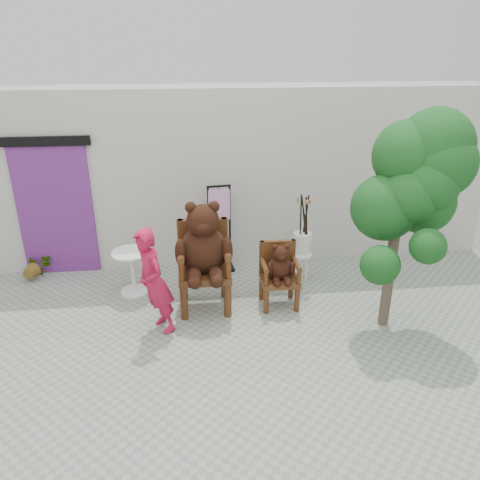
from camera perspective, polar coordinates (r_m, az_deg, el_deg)
The scene contains 11 objects.
ground_plane at distance 6.22m, azimuth 2.28°, elevation -13.03°, with size 60.00×60.00×0.00m, color gray.
back_wall at distance 8.39m, azimuth -0.75°, elevation 8.08°, with size 9.00×1.00×3.00m, color beige.
doorway at distance 8.25m, azimuth -21.60°, elevation 3.73°, with size 1.40×0.11×2.33m.
chair_big at distance 6.67m, azimuth -4.45°, elevation -1.24°, with size 0.81×0.87×1.66m.
chair_small at distance 6.90m, azimuth 4.83°, elevation -3.51°, with size 0.55×0.53×0.99m.
person at distance 6.26m, azimuth -10.43°, elevation -5.03°, with size 0.55×0.36×1.51m, color #B21639.
cafe_table at distance 7.45m, azimuth -12.98°, elevation -3.24°, with size 0.60×0.60×0.70m.
display_stand at distance 7.95m, azimuth -2.50°, elevation 0.22°, with size 0.49×0.40×1.51m.
stool_bucket at distance 7.67m, azimuth 7.63°, elevation -0.38°, with size 0.32×0.32×1.45m.
tree at distance 6.37m, azimuth 20.88°, elevation 6.95°, with size 1.54×1.47×2.94m.
potted_plant at distance 8.50m, azimuth -23.64°, elevation -2.99°, with size 0.39×0.34×0.43m, color #0E3615.
Camera 1 is at (-0.81, -4.97, 3.66)m, focal length 35.00 mm.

